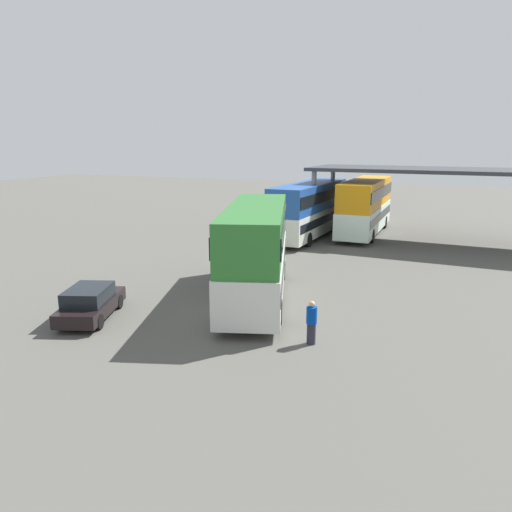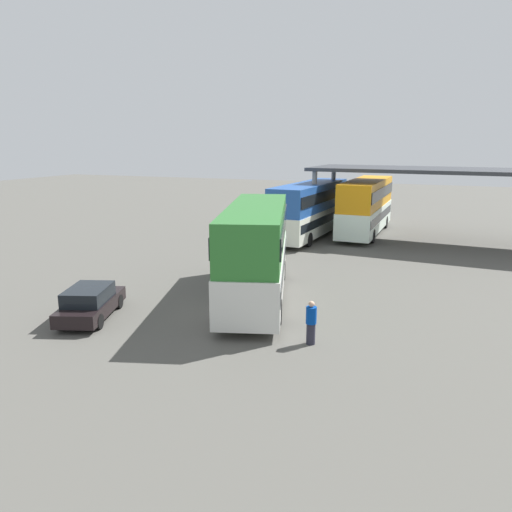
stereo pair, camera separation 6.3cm
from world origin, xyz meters
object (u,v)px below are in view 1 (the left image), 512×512
(double_decker_main, at_px, (256,248))
(parked_hatchback, at_px, (90,303))
(double_decker_near_canopy, at_px, (310,208))
(double_decker_mid_row, at_px, (365,205))
(pedestrian_waiting, at_px, (311,323))

(double_decker_main, bearing_deg, parked_hatchback, 116.00)
(double_decker_main, xyz_separation_m, parked_hatchback, (-5.36, -4.92, -1.68))
(double_decker_main, bearing_deg, double_decker_near_canopy, -10.80)
(double_decker_mid_row, relative_size, pedestrian_waiting, 6.67)
(parked_hatchback, height_order, double_decker_near_canopy, double_decker_near_canopy)
(double_decker_main, distance_m, double_decker_mid_row, 18.14)
(pedestrian_waiting, bearing_deg, double_decker_near_canopy, -56.80)
(double_decker_mid_row, distance_m, pedestrian_waiting, 22.29)
(parked_hatchback, bearing_deg, pedestrian_waiting, -103.95)
(double_decker_main, distance_m, pedestrian_waiting, 5.80)
(double_decker_near_canopy, bearing_deg, double_decker_main, -169.80)
(double_decker_near_canopy, xyz_separation_m, double_decker_mid_row, (3.75, 2.69, 0.08))
(parked_hatchback, relative_size, double_decker_mid_row, 0.39)
(double_decker_main, xyz_separation_m, double_decker_mid_row, (2.20, 18.01, -0.03))
(double_decker_mid_row, xyz_separation_m, pedestrian_waiting, (1.52, -22.18, -1.52))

